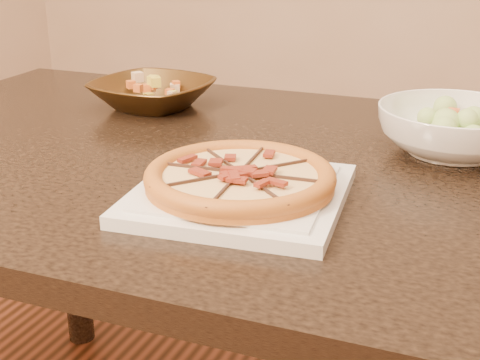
{
  "coord_description": "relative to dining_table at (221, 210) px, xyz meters",
  "views": [
    {
      "loc": [
        0.25,
        -0.76,
        1.1
      ],
      "look_at": [
        -0.08,
        -0.0,
        0.78
      ],
      "focal_mm": 50.0,
      "sensor_mm": 36.0,
      "label": 1
    }
  ],
  "objects": [
    {
      "name": "plate",
      "position": [
        0.11,
        -0.17,
        0.11
      ],
      "size": [
        0.3,
        0.3,
        0.02
      ],
      "color": "silver",
      "rests_on": "dining_table"
    },
    {
      "name": "mixed_dish",
      "position": [
        -0.24,
        0.2,
        0.17
      ],
      "size": [
        0.1,
        0.11,
        0.03
      ],
      "color": "#DFB689",
      "rests_on": "bronze_bowl"
    },
    {
      "name": "salad",
      "position": [
        0.34,
        0.15,
        0.2
      ],
      "size": [
        0.1,
        0.12,
        0.04
      ],
      "color": "#BDE487",
      "rests_on": "salad_bowl"
    },
    {
      "name": "bronze_bowl",
      "position": [
        -0.24,
        0.2,
        0.13
      ],
      "size": [
        0.25,
        0.25,
        0.06
      ],
      "primitive_type": "imported",
      "rotation": [
        0.0,
        0.0,
        -0.11
      ],
      "color": "brown",
      "rests_on": "dining_table"
    },
    {
      "name": "dining_table",
      "position": [
        0.0,
        0.0,
        0.0
      ],
      "size": [
        1.4,
        0.93,
        0.75
      ],
      "color": "black",
      "rests_on": "floor"
    },
    {
      "name": "salad_bowl",
      "position": [
        0.35,
        0.15,
        0.14
      ],
      "size": [
        0.27,
        0.27,
        0.08
      ],
      "primitive_type": "imported",
      "rotation": [
        0.0,
        0.0,
        0.1
      ],
      "color": "white",
      "rests_on": "dining_table"
    },
    {
      "name": "pizza",
      "position": [
        0.11,
        -0.17,
        0.14
      ],
      "size": [
        0.26,
        0.26,
        0.03
      ],
      "color": "#C5732B",
      "rests_on": "plate"
    }
  ]
}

